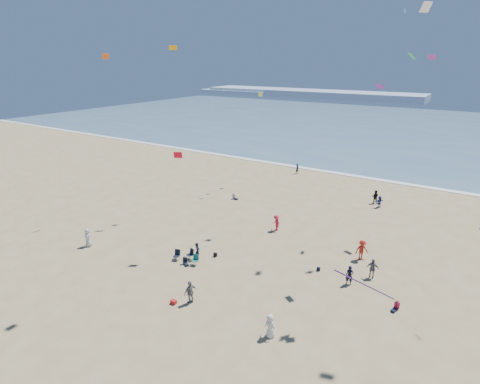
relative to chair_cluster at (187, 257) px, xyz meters
The scene contains 13 objects.
ground 11.12m from the chair_cluster, 63.28° to the right, with size 220.00×220.00×0.00m, color tan.
ocean 85.22m from the chair_cluster, 86.64° to the left, with size 220.00×100.00×0.06m, color #476B84.
surf_line 35.43m from the chair_cluster, 81.89° to the left, with size 220.00×1.20×0.08m, color white.
headland_far 169.27m from the chair_cluster, 108.96° to the left, with size 110.00×20.00×3.20m, color #7A8EA8.
headland_near 181.86m from the chair_cluster, 121.49° to the left, with size 40.00×14.00×2.00m, color #7A8EA8.
standing_flyers 10.89m from the chair_cluster, 21.46° to the left, with size 36.92×46.33×1.95m.
seated_group 6.60m from the chair_cluster, 19.20° to the right, with size 23.94×32.78×0.84m.
chair_cluster is the anchor object (origin of this frame).
white_tote 1.27m from the chair_cluster, 169.76° to the right, with size 0.35×0.20×0.40m, color white.
black_backpack 2.71m from the chair_cluster, 52.21° to the left, with size 0.30×0.22×0.38m, color black.
cooler 6.34m from the chair_cluster, 59.31° to the right, with size 0.45×0.30×0.30m, color red.
navy_bag 11.89m from the chair_cluster, 24.71° to the left, with size 0.28×0.18×0.34m, color black.
kites_aloft 20.80m from the chair_cluster, 12.54° to the left, with size 40.26×43.97×30.77m.
Camera 1 is at (15.42, -13.07, 17.53)m, focal length 28.00 mm.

